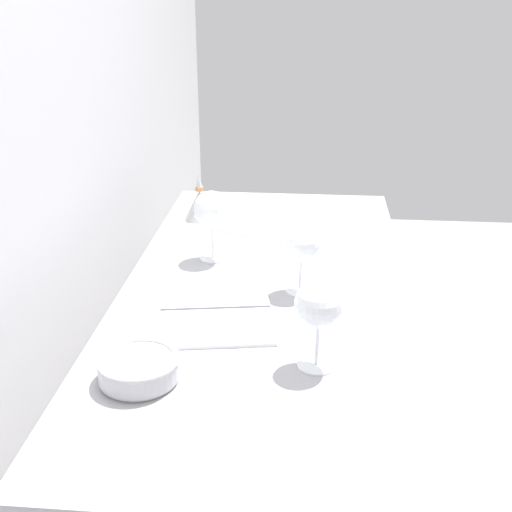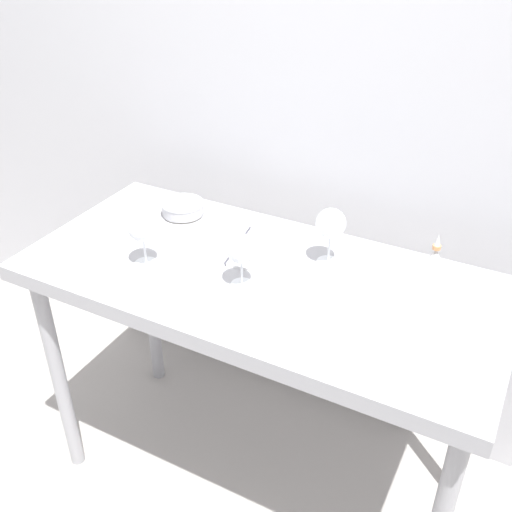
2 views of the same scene
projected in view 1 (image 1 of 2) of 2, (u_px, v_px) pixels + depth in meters
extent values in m
cube|color=silver|center=(32.00, 106.00, 1.39)|extent=(3.80, 0.04, 2.60)
cube|color=#A0A0A5|center=(264.00, 295.00, 1.51)|extent=(1.40, 0.64, 0.04)
cube|color=#A0A0A5|center=(408.00, 303.00, 1.49)|extent=(1.40, 0.01, 0.05)
cylinder|color=#A0A0A5|center=(354.00, 333.00, 2.25)|extent=(0.05, 0.05, 0.86)
cylinder|color=#A0A0A5|center=(203.00, 326.00, 2.30)|extent=(0.05, 0.05, 0.86)
cylinder|color=white|center=(316.00, 365.00, 1.20)|extent=(0.07, 0.07, 0.00)
cylinder|color=white|center=(317.00, 343.00, 1.18)|extent=(0.01, 0.01, 0.09)
sphere|color=white|center=(319.00, 304.00, 1.15)|extent=(0.09, 0.09, 0.09)
cylinder|color=maroon|center=(318.00, 312.00, 1.16)|extent=(0.06, 0.06, 0.03)
cylinder|color=white|center=(213.00, 258.00, 1.65)|extent=(0.07, 0.07, 0.00)
cylinder|color=white|center=(212.00, 240.00, 1.63)|extent=(0.01, 0.01, 0.09)
sphere|color=white|center=(212.00, 209.00, 1.60)|extent=(0.09, 0.09, 0.09)
cylinder|color=maroon|center=(212.00, 215.00, 1.61)|extent=(0.06, 0.06, 0.02)
cylinder|color=white|center=(300.00, 291.00, 1.48)|extent=(0.06, 0.06, 0.00)
cylinder|color=white|center=(300.00, 274.00, 1.46)|extent=(0.01, 0.01, 0.08)
sphere|color=white|center=(301.00, 243.00, 1.44)|extent=(0.08, 0.08, 0.08)
cylinder|color=maroon|center=(301.00, 249.00, 1.44)|extent=(0.06, 0.06, 0.03)
cube|color=white|center=(216.00, 327.00, 1.32)|extent=(0.19, 0.25, 0.01)
cube|color=white|center=(215.00, 294.00, 1.46)|extent=(0.19, 0.25, 0.01)
cube|color=#3F3F47|center=(216.00, 310.00, 1.39)|extent=(0.04, 0.23, 0.01)
cube|color=white|center=(263.00, 229.00, 1.84)|extent=(0.24, 0.29, 0.00)
cylinder|color=beige|center=(139.00, 379.00, 1.16)|extent=(0.13, 0.13, 0.01)
cylinder|color=#B7B7BC|center=(139.00, 369.00, 1.15)|extent=(0.14, 0.14, 0.04)
torus|color=#B7B7BC|center=(138.00, 360.00, 1.14)|extent=(0.14, 0.14, 0.01)
cone|color=#B5B5B5|center=(200.00, 205.00, 1.91)|extent=(0.09, 0.09, 0.08)
cylinder|color=#C17F4C|center=(199.00, 189.00, 1.89)|extent=(0.02, 0.02, 0.01)
cone|color=#B5B5B5|center=(199.00, 181.00, 1.88)|extent=(0.02, 0.02, 0.04)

